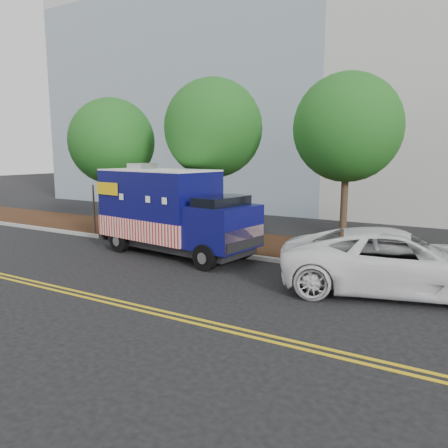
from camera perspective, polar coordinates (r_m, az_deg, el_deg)
The scene contains 11 objects.
ground at distance 16.44m, azimuth -8.09°, elevation -4.26°, with size 120.00×120.00×0.00m, color black.
curb at distance 17.51m, azimuth -5.24°, elevation -3.12°, with size 120.00×0.18×0.15m, color #9E9E99.
mulch_strip at distance 19.21m, azimuth -1.58°, elevation -1.97°, with size 120.00×4.00×0.15m, color black.
centerline_near at distance 13.38m, azimuth -20.15°, elevation -7.89°, with size 120.00×0.10×0.01m, color gold.
centerline_far at distance 13.24m, azimuth -21.00°, elevation -8.13°, with size 120.00×0.10×0.01m, color gold.
tree_a at distance 21.36m, azimuth -14.43°, elevation 10.38°, with size 3.98×3.98×6.34m.
tree_b at distance 18.68m, azimuth -1.42°, elevation 12.36°, with size 4.13×4.13×6.90m.
tree_c at distance 16.57m, azimuth 15.82°, elevation 11.97°, with size 3.89×3.89×6.66m.
sign_post at distance 20.80m, azimuth -16.61°, elevation 1.66°, with size 0.06×0.06×2.40m, color #473828.
food_truck at distance 16.70m, azimuth -7.05°, elevation 1.38°, with size 6.75×3.26×3.42m.
white_car at distance 12.95m, azimuth 21.58°, elevation -4.57°, with size 2.89×6.27×1.74m, color white.
Camera 1 is at (10.02, -12.45, 3.83)m, focal length 35.00 mm.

